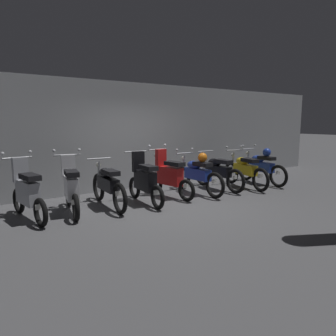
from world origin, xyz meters
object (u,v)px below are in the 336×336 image
at_px(motorbike_slot_1, 27,192).
at_px(motorbike_slot_6, 197,173).
at_px(motorbike_slot_7, 218,172).
at_px(motorbike_slot_3, 108,185).
at_px(motorbike_slot_2, 71,188).
at_px(motorbike_slot_8, 245,170).
at_px(motorbike_slot_5, 169,176).
at_px(motorbike_slot_4, 144,181).
at_px(motorbike_slot_9, 261,166).

distance_m(motorbike_slot_1, motorbike_slot_6, 4.08).
bearing_deg(motorbike_slot_7, motorbike_slot_3, -180.00).
bearing_deg(motorbike_slot_2, motorbike_slot_8, -2.54).
bearing_deg(motorbike_slot_6, motorbike_slot_3, 177.47).
bearing_deg(motorbike_slot_7, motorbike_slot_6, -172.45).
xyz_separation_m(motorbike_slot_3, motorbike_slot_6, (2.44, -0.11, 0.04)).
distance_m(motorbike_slot_5, motorbike_slot_8, 2.47).
bearing_deg(motorbike_slot_7, motorbike_slot_2, -179.76).
height_order(motorbike_slot_4, motorbike_slot_7, motorbike_slot_4).
distance_m(motorbike_slot_6, motorbike_slot_9, 2.45).
distance_m(motorbike_slot_1, motorbike_slot_7, 4.90).
relative_size(motorbike_slot_2, motorbike_slot_7, 0.86).
distance_m(motorbike_slot_2, motorbike_slot_6, 3.25).
bearing_deg(motorbike_slot_8, motorbike_slot_9, 5.62).
height_order(motorbike_slot_5, motorbike_slot_7, motorbike_slot_5).
xyz_separation_m(motorbike_slot_5, motorbike_slot_6, (0.82, -0.10, 0.00)).
relative_size(motorbike_slot_4, motorbike_slot_5, 1.00).
xyz_separation_m(motorbike_slot_1, motorbike_slot_9, (6.53, -0.16, 0.00)).
distance_m(motorbike_slot_7, motorbike_slot_8, 0.85).
xyz_separation_m(motorbike_slot_4, motorbike_slot_9, (4.08, 0.04, 0.00)).
distance_m(motorbike_slot_2, motorbike_slot_3, 0.81).
xyz_separation_m(motorbike_slot_1, motorbike_slot_4, (2.45, -0.20, -0.00)).
bearing_deg(motorbike_slot_7, motorbike_slot_8, -15.91).
relative_size(motorbike_slot_4, motorbike_slot_6, 0.86).
bearing_deg(motorbike_slot_1, motorbike_slot_6, -1.57).
height_order(motorbike_slot_1, motorbike_slot_2, same).
height_order(motorbike_slot_8, motorbike_slot_9, same).
xyz_separation_m(motorbike_slot_6, motorbike_slot_8, (1.63, -0.13, -0.04)).
xyz_separation_m(motorbike_slot_2, motorbike_slot_6, (3.25, -0.09, 0.00)).
bearing_deg(motorbike_slot_4, motorbike_slot_2, 173.86).
distance_m(motorbike_slot_1, motorbike_slot_2, 0.83).
relative_size(motorbike_slot_4, motorbike_slot_8, 0.87).
relative_size(motorbike_slot_1, motorbike_slot_2, 1.00).
height_order(motorbike_slot_2, motorbike_slot_4, motorbike_slot_2).
xyz_separation_m(motorbike_slot_7, motorbike_slot_8, (0.82, -0.23, 0.00)).
bearing_deg(motorbike_slot_1, motorbike_slot_7, -0.04).
bearing_deg(motorbike_slot_3, motorbike_slot_5, -0.13).
xyz_separation_m(motorbike_slot_6, motorbike_slot_7, (0.82, 0.11, -0.04)).
relative_size(motorbike_slot_8, motorbike_slot_9, 0.99).
bearing_deg(motorbike_slot_1, motorbike_slot_9, -1.38).
xyz_separation_m(motorbike_slot_3, motorbike_slot_9, (4.89, -0.15, 0.04)).
bearing_deg(motorbike_slot_7, motorbike_slot_5, -179.87).
height_order(motorbike_slot_7, motorbike_slot_8, motorbike_slot_8).
height_order(motorbike_slot_4, motorbike_slot_5, motorbike_slot_5).
bearing_deg(motorbike_slot_4, motorbike_slot_9, 0.54).
bearing_deg(motorbike_slot_3, motorbike_slot_2, -178.79).
bearing_deg(motorbike_slot_9, motorbike_slot_5, 177.37).
height_order(motorbike_slot_3, motorbike_slot_9, motorbike_slot_9).
relative_size(motorbike_slot_1, motorbike_slot_8, 0.86).
distance_m(motorbike_slot_6, motorbike_slot_8, 1.64).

